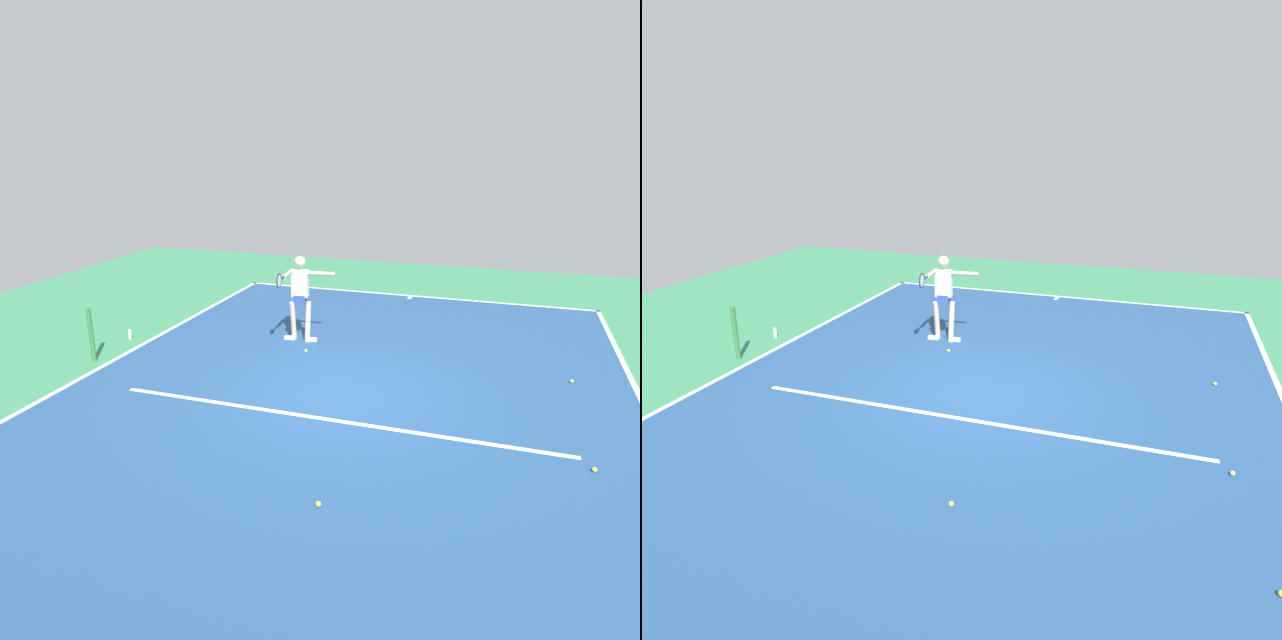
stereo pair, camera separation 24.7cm
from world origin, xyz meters
TOP-DOWN VIEW (x-y plane):
  - ground_plane at (0.00, 0.00)m, footprint 22.24×22.24m
  - court_surface at (0.00, 0.00)m, footprint 9.61×13.69m
  - court_line_baseline_near at (0.00, -6.80)m, footprint 9.61×0.10m
  - court_line_sideline_right at (4.76, 0.00)m, footprint 0.10×13.69m
  - court_line_service at (0.00, 0.93)m, footprint 7.21×0.10m
  - court_line_centre_mark at (0.00, -6.60)m, footprint 0.10×0.30m
  - net_post at (5.11, 0.00)m, footprint 0.09×0.09m
  - tennis_player at (1.65, -2.35)m, footprint 1.11×1.24m
  - tennis_ball_near_service_line at (1.31, -1.73)m, footprint 0.07×0.07m
  - tennis_ball_centre_court at (-0.54, 3.05)m, footprint 0.07×0.07m
  - tennis_ball_by_baseline at (-3.71, -1.75)m, footprint 0.07×0.07m
  - tennis_ball_by_sideline at (-3.73, 1.23)m, footprint 0.07×0.07m
  - water_bottle at (5.21, -1.29)m, footprint 0.07×0.07m

SIDE VIEW (x-z plane):
  - ground_plane at x=0.00m, z-range 0.00..0.00m
  - court_surface at x=0.00m, z-range 0.00..0.00m
  - court_line_baseline_near at x=0.00m, z-range 0.00..0.01m
  - court_line_sideline_right at x=4.76m, z-range 0.00..0.01m
  - court_line_service at x=0.00m, z-range 0.00..0.01m
  - court_line_centre_mark at x=0.00m, z-range 0.00..0.01m
  - tennis_ball_near_service_line at x=1.31m, z-range 0.00..0.07m
  - tennis_ball_centre_court at x=-0.54m, z-range 0.00..0.07m
  - tennis_ball_by_baseline at x=-3.71m, z-range 0.00..0.07m
  - tennis_ball_by_sideline at x=-3.73m, z-range 0.00..0.07m
  - water_bottle at x=5.21m, z-range 0.00..0.22m
  - net_post at x=5.11m, z-range 0.00..1.07m
  - tennis_player at x=1.65m, z-range 0.15..2.01m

